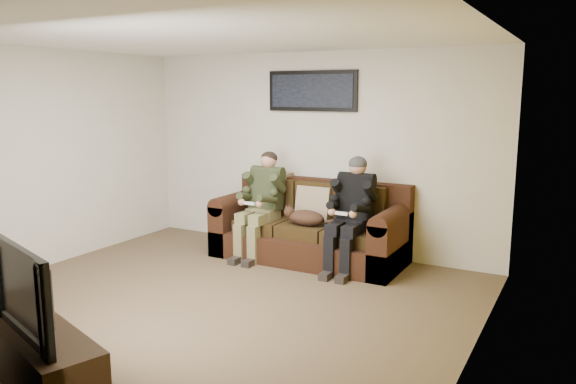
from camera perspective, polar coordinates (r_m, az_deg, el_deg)
The scene contains 15 objects.
floor at distance 5.83m, azimuth -7.40°, elevation -10.92°, with size 5.00×5.00×0.00m, color brown.
ceiling at distance 5.47m, azimuth -8.03°, elevation 15.44°, with size 5.00×5.00×0.00m, color silver.
wall_back at distance 7.42m, azimuth 2.62°, elevation 4.03°, with size 5.00×5.00×0.00m, color beige.
wall_left at distance 7.25m, azimuth -23.88°, elevation 3.04°, with size 4.50×4.50×0.00m, color beige.
wall_right at distance 4.51m, azimuth 18.86°, elevation -0.42°, with size 4.50×4.50×0.00m, color beige.
accent_wall_right at distance 4.52m, azimuth 18.74°, elevation -0.40°, with size 4.50×4.50×0.00m, color #BC9812.
sofa at distance 7.13m, azimuth 2.44°, elevation -3.82°, with size 2.38×1.03×0.97m.
throw_pillow at distance 7.10m, azimuth 2.62°, elevation -1.21°, with size 0.45×0.13×0.43m, color tan.
throw_blanket at distance 7.61m, azimuth -1.42°, elevation 1.71°, with size 0.49×0.24×0.09m, color tan.
person_left at distance 7.17m, azimuth -2.66°, elevation -0.57°, with size 0.51×0.87×1.33m.
person_right at distance 6.62m, azimuth 6.49°, elevation -1.47°, with size 0.51×0.86×1.34m.
cat at distance 6.87m, azimuth 1.71°, elevation -2.58°, with size 0.66×0.26×0.24m.
framed_poster at distance 7.35m, azimuth 2.45°, elevation 10.22°, with size 1.25×0.05×0.52m.
tv_stand at distance 4.53m, azimuth -23.76°, elevation -15.20°, with size 1.34×0.43×0.42m, color black.
television at distance 4.34m, azimuth -24.27°, elevation -8.78°, with size 1.13×0.15×0.65m, color black.
Camera 1 is at (3.23, -4.39, 2.08)m, focal length 35.00 mm.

